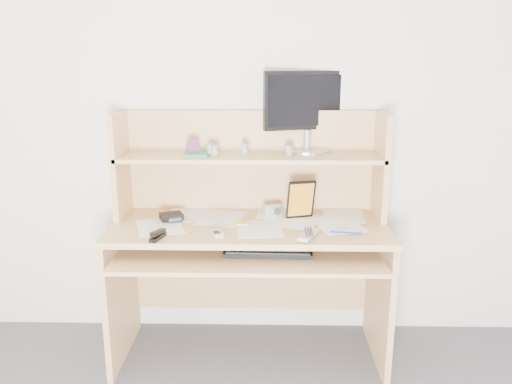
{
  "coord_description": "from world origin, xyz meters",
  "views": [
    {
      "loc": [
        0.08,
        -0.95,
        1.54
      ],
      "look_at": [
        0.04,
        1.43,
        0.93
      ],
      "focal_mm": 35.0,
      "sensor_mm": 36.0,
      "label": 1
    }
  ],
  "objects_px": {
    "desk": "(250,229)",
    "monitor": "(308,109)",
    "keyboard": "(268,251)",
    "tv_remote": "(309,234)",
    "game_case": "(301,199)"
  },
  "relations": [
    {
      "from": "keyboard",
      "to": "game_case",
      "type": "distance_m",
      "value": 0.35
    },
    {
      "from": "keyboard",
      "to": "desk",
      "type": "bearing_deg",
      "value": 113.92
    },
    {
      "from": "desk",
      "to": "game_case",
      "type": "xyz_separation_m",
      "value": [
        0.27,
        0.0,
        0.16
      ]
    },
    {
      "from": "desk",
      "to": "game_case",
      "type": "distance_m",
      "value": 0.31
    },
    {
      "from": "desk",
      "to": "keyboard",
      "type": "bearing_deg",
      "value": -67.96
    },
    {
      "from": "keyboard",
      "to": "tv_remote",
      "type": "relative_size",
      "value": 2.4
    },
    {
      "from": "game_case",
      "to": "desk",
      "type": "bearing_deg",
      "value": 164.15
    },
    {
      "from": "keyboard",
      "to": "monitor",
      "type": "height_order",
      "value": "monitor"
    },
    {
      "from": "tv_remote",
      "to": "monitor",
      "type": "relative_size",
      "value": 0.38
    },
    {
      "from": "desk",
      "to": "keyboard",
      "type": "height_order",
      "value": "desk"
    },
    {
      "from": "keyboard",
      "to": "game_case",
      "type": "bearing_deg",
      "value": 55.91
    },
    {
      "from": "desk",
      "to": "monitor",
      "type": "relative_size",
      "value": 2.92
    },
    {
      "from": "desk",
      "to": "monitor",
      "type": "xyz_separation_m",
      "value": [
        0.31,
        0.19,
        0.61
      ]
    },
    {
      "from": "desk",
      "to": "tv_remote",
      "type": "relative_size",
      "value": 7.8
    },
    {
      "from": "desk",
      "to": "monitor",
      "type": "distance_m",
      "value": 0.71
    }
  ]
}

